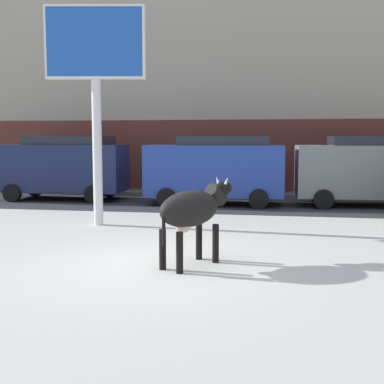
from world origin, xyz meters
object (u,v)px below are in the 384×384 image
object	(u,v)px
cow_black	(192,210)
car_grey_van	(368,169)
car_blue_van	(215,168)
pedestrian_near_billboard	(77,171)
car_navy_van	(63,166)
billboard	(95,56)

from	to	relation	value
cow_black	car_grey_van	size ratio (longest dim) A/B	0.39
car_blue_van	cow_black	bearing A→B (deg)	-85.49
cow_black	pedestrian_near_billboard	world-z (taller)	pedestrian_near_billboard
car_blue_van	pedestrian_near_billboard	bearing A→B (deg)	152.44
car_navy_van	car_grey_van	world-z (taller)	same
cow_black	car_grey_van	world-z (taller)	car_grey_van
billboard	pedestrian_near_billboard	distance (m)	9.51
car_grey_van	car_navy_van	bearing A→B (deg)	179.91
car_blue_van	car_grey_van	distance (m)	5.04
cow_black	car_grey_van	distance (m)	9.81
cow_black	car_grey_van	xyz separation A→B (m)	(4.36, 8.78, 0.25)
car_blue_van	car_grey_van	world-z (taller)	same
car_grey_van	pedestrian_near_billboard	size ratio (longest dim) A/B	2.71
cow_black	car_navy_van	world-z (taller)	car_navy_van
car_grey_van	billboard	bearing A→B (deg)	-146.11
billboard	car_blue_van	bearing A→B (deg)	61.77
cow_black	car_blue_van	bearing A→B (deg)	94.51
billboard	car_grey_van	xyz separation A→B (m)	(7.50, 5.04, -3.07)
cow_black	pedestrian_near_billboard	distance (m)	13.66
car_navy_van	car_blue_van	world-z (taller)	same
billboard	car_blue_van	world-z (taller)	billboard
billboard	pedestrian_near_billboard	size ratio (longest dim) A/B	3.21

